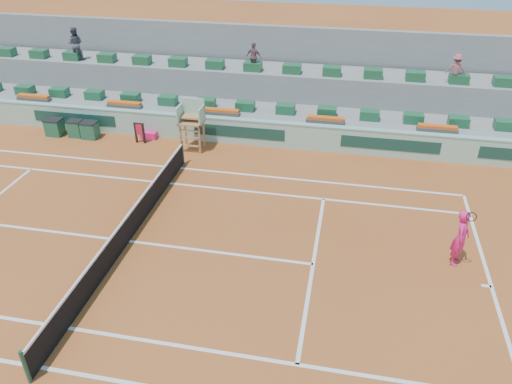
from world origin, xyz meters
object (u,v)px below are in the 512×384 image
umpire_chair (192,118)px  player_bag (149,135)px  drink_cooler_a (90,130)px  tennis_player (461,237)px

umpire_chair → player_bag: bearing=165.6°
player_bag → drink_cooler_a: bearing=-170.3°
umpire_chair → drink_cooler_a: 5.47m
tennis_player → umpire_chair: bearing=149.4°
umpire_chair → tennis_player: (10.94, -6.46, -0.55)m
player_bag → tennis_player: bearing=-27.9°
drink_cooler_a → tennis_player: bearing=-22.1°
tennis_player → player_bag: bearing=152.1°
player_bag → tennis_player: size_ratio=0.35×
player_bag → drink_cooler_a: size_ratio=0.94×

